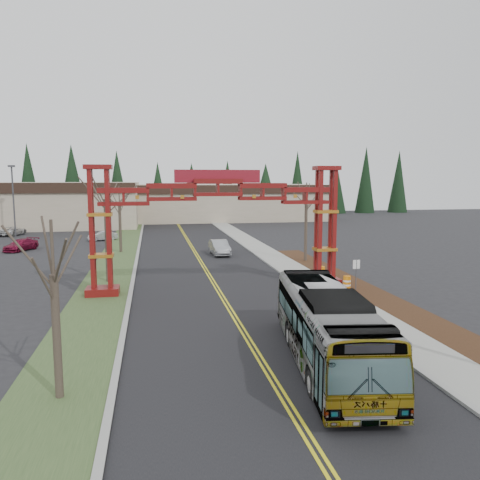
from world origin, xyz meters
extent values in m
plane|color=black|center=(0.00, 0.00, 0.00)|extent=(200.00, 200.00, 0.00)
cube|color=black|center=(0.00, 25.00, 0.01)|extent=(12.00, 110.00, 0.02)
cube|color=yellow|center=(-0.12, 25.00, 0.03)|extent=(0.12, 100.00, 0.01)
cube|color=yellow|center=(0.12, 25.00, 0.03)|extent=(0.12, 100.00, 0.01)
cube|color=#979792|center=(6.15, 25.00, 0.07)|extent=(0.30, 110.00, 0.15)
cube|color=gray|center=(7.60, 25.00, 0.08)|extent=(2.60, 110.00, 0.14)
cube|color=#311D10|center=(10.20, 10.00, 0.06)|extent=(2.60, 50.00, 0.12)
cube|color=#354C26|center=(-8.00, 25.00, 0.04)|extent=(4.00, 110.00, 0.08)
cube|color=#979792|center=(-6.15, 25.00, 0.07)|extent=(0.30, 110.00, 0.15)
cube|color=#660F0D|center=(-8.00, 18.00, 0.30)|extent=(2.20, 1.60, 0.60)
cube|color=#660F0D|center=(-8.55, 17.65, 4.60)|extent=(0.28, 0.28, 8.00)
cube|color=#660F0D|center=(-7.45, 17.65, 4.60)|extent=(0.28, 0.28, 8.00)
cube|color=#660F0D|center=(-8.55, 18.35, 4.60)|extent=(0.28, 0.28, 8.00)
cube|color=#660F0D|center=(-7.45, 18.35, 4.60)|extent=(0.28, 0.28, 8.00)
cube|color=#C07921|center=(-8.00, 18.00, 2.80)|extent=(1.60, 1.10, 0.22)
cube|color=#C07921|center=(-8.00, 18.00, 5.60)|extent=(1.60, 1.10, 0.22)
cube|color=#660F0D|center=(-8.00, 18.00, 8.75)|extent=(1.80, 1.20, 0.30)
cube|color=#660F0D|center=(8.00, 18.00, 0.30)|extent=(2.20, 1.60, 0.60)
cube|color=#660F0D|center=(7.45, 17.65, 4.60)|extent=(0.28, 0.28, 8.00)
cube|color=#660F0D|center=(8.55, 17.65, 4.60)|extent=(0.28, 0.28, 8.00)
cube|color=#660F0D|center=(7.45, 18.35, 4.60)|extent=(0.28, 0.28, 8.00)
cube|color=#660F0D|center=(8.55, 18.35, 4.60)|extent=(0.28, 0.28, 8.00)
cube|color=#C07921|center=(8.00, 18.00, 2.80)|extent=(1.60, 1.10, 0.22)
cube|color=#C07921|center=(8.00, 18.00, 5.60)|extent=(1.60, 1.10, 0.22)
cube|color=#660F0D|center=(8.00, 18.00, 8.75)|extent=(1.80, 1.20, 0.30)
cube|color=#660F0D|center=(0.00, 18.00, 7.50)|extent=(16.00, 0.90, 1.00)
cube|color=#660F0D|center=(0.00, 18.00, 6.60)|extent=(16.00, 0.90, 0.60)
cube|color=maroon|center=(0.00, 18.00, 8.15)|extent=(6.00, 0.25, 0.90)
cube|color=tan|center=(-30.00, 72.00, 3.75)|extent=(46.00, 22.00, 7.50)
cube|color=tan|center=(10.00, 80.00, 3.50)|extent=(38.00, 20.00, 7.00)
cube|color=black|center=(10.00, 69.90, 6.20)|extent=(38.00, 0.40, 1.60)
cone|color=black|center=(-29.50, 92.00, 6.50)|extent=(5.60, 5.60, 13.00)
cylinder|color=#382D26|center=(-29.50, 92.00, 0.80)|extent=(0.80, 0.80, 1.60)
cone|color=black|center=(-21.00, 92.00, 6.50)|extent=(5.60, 5.60, 13.00)
cylinder|color=#382D26|center=(-21.00, 92.00, 0.80)|extent=(0.80, 0.80, 1.60)
cone|color=black|center=(-12.50, 92.00, 6.50)|extent=(5.60, 5.60, 13.00)
cylinder|color=#382D26|center=(-12.50, 92.00, 0.80)|extent=(0.80, 0.80, 1.60)
cone|color=black|center=(-4.00, 92.00, 6.50)|extent=(5.60, 5.60, 13.00)
cylinder|color=#382D26|center=(-4.00, 92.00, 0.80)|extent=(0.80, 0.80, 1.60)
cone|color=black|center=(4.50, 92.00, 6.50)|extent=(5.60, 5.60, 13.00)
cylinder|color=#382D26|center=(4.50, 92.00, 0.80)|extent=(0.80, 0.80, 1.60)
cone|color=black|center=(13.00, 92.00, 6.50)|extent=(5.60, 5.60, 13.00)
cylinder|color=#382D26|center=(13.00, 92.00, 0.80)|extent=(0.80, 0.80, 1.60)
cone|color=black|center=(21.50, 92.00, 6.50)|extent=(5.60, 5.60, 13.00)
cylinder|color=#382D26|center=(21.50, 92.00, 0.80)|extent=(0.80, 0.80, 1.60)
cone|color=black|center=(30.00, 92.00, 6.50)|extent=(5.60, 5.60, 13.00)
cylinder|color=#382D26|center=(30.00, 92.00, 0.80)|extent=(0.80, 0.80, 1.60)
cone|color=black|center=(38.50, 92.00, 6.50)|extent=(5.60, 5.60, 13.00)
cylinder|color=#382D26|center=(38.50, 92.00, 0.80)|extent=(0.80, 0.80, 1.60)
cone|color=black|center=(47.00, 92.00, 6.50)|extent=(5.60, 5.60, 13.00)
cylinder|color=#382D26|center=(47.00, 92.00, 0.80)|extent=(0.80, 0.80, 1.60)
cone|color=black|center=(55.50, 92.00, 6.50)|extent=(5.60, 5.60, 13.00)
cylinder|color=#382D26|center=(55.50, 92.00, 0.80)|extent=(0.80, 0.80, 1.60)
imported|color=#ACAFB4|center=(2.69, 3.79, 1.64)|extent=(4.37, 12.01, 3.27)
imported|color=#A5A8AD|center=(2.41, 34.11, 0.79)|extent=(1.87, 4.84, 1.57)
imported|color=maroon|center=(-19.13, 41.13, 0.65)|extent=(3.54, 4.86, 1.31)
imported|color=#A9A9B1|center=(-11.00, 48.64, 0.62)|extent=(3.96, 2.24, 1.24)
imported|color=silver|center=(-24.24, 56.93, 0.65)|extent=(3.34, 5.05, 1.29)
cylinder|color=#382D26|center=(-8.00, 2.48, 2.30)|extent=(0.30, 0.30, 4.59)
cylinder|color=#382D26|center=(-8.00, 2.48, 5.51)|extent=(0.11, 0.11, 2.03)
cylinder|color=#382D26|center=(-8.00, 22.34, 3.22)|extent=(0.33, 0.33, 6.45)
cylinder|color=#382D26|center=(-8.00, 22.34, 7.47)|extent=(0.12, 0.12, 2.24)
cylinder|color=#382D26|center=(-8.00, 37.68, 2.62)|extent=(0.31, 0.31, 5.23)
cylinder|color=#382D26|center=(-8.00, 37.68, 6.20)|extent=(0.12, 0.12, 2.13)
cylinder|color=#382D26|center=(10.00, 28.32, 2.85)|extent=(0.30, 0.30, 5.71)
cylinder|color=#382D26|center=(10.00, 28.32, 6.64)|extent=(0.11, 0.11, 2.04)
cylinder|color=#3F3F44|center=(-23.53, 55.61, 4.85)|extent=(0.22, 0.22, 9.71)
cube|color=#3F3F44|center=(-23.53, 55.61, 9.81)|extent=(0.86, 0.43, 0.27)
cylinder|color=#3F3F44|center=(9.54, 15.83, 1.15)|extent=(0.06, 0.06, 2.30)
cube|color=white|center=(9.54, 15.83, 1.98)|extent=(0.52, 0.07, 0.63)
cylinder|color=orange|center=(9.20, 16.58, 0.50)|extent=(0.52, 0.52, 1.01)
cylinder|color=white|center=(9.20, 16.58, 0.66)|extent=(0.54, 0.54, 0.12)
cylinder|color=white|center=(9.20, 16.58, 0.35)|extent=(0.54, 0.54, 0.12)
cylinder|color=orange|center=(8.88, 20.87, 0.47)|extent=(0.49, 0.49, 0.94)
cylinder|color=white|center=(8.88, 20.87, 0.61)|extent=(0.51, 0.51, 0.11)
cylinder|color=white|center=(8.88, 20.87, 0.33)|extent=(0.51, 0.51, 0.11)
cylinder|color=orange|center=(9.76, 21.25, 0.46)|extent=(0.48, 0.48, 0.93)
cylinder|color=white|center=(9.76, 21.25, 0.60)|extent=(0.50, 0.50, 0.11)
cylinder|color=white|center=(9.76, 21.25, 0.32)|extent=(0.50, 0.50, 0.11)
camera|label=1|loc=(-4.56, -14.54, 7.88)|focal=35.00mm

